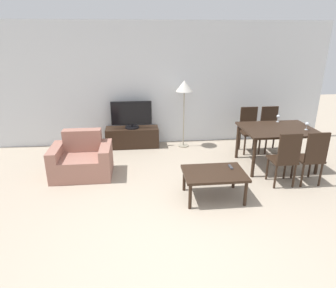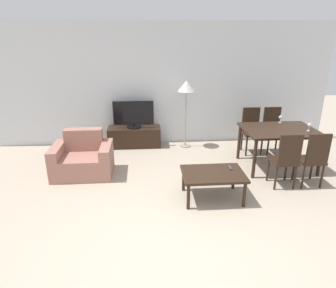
# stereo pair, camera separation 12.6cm
# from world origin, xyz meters

# --- Properties ---
(ground_plane) EXTENTS (18.00, 18.00, 0.00)m
(ground_plane) POSITION_xyz_m (0.00, 0.00, 0.00)
(ground_plane) COLOR tan
(wall_back) EXTENTS (8.00, 0.06, 2.70)m
(wall_back) POSITION_xyz_m (0.00, 3.87, 1.35)
(wall_back) COLOR silver
(wall_back) RESTS_ON ground_plane
(armchair) EXTENTS (1.05, 0.75, 0.79)m
(armchair) POSITION_xyz_m (-1.40, 2.23, 0.28)
(armchair) COLOR #9E6B5B
(armchair) RESTS_ON ground_plane
(tv_stand) EXTENTS (1.17, 0.41, 0.45)m
(tv_stand) POSITION_xyz_m (-0.51, 3.59, 0.22)
(tv_stand) COLOR black
(tv_stand) RESTS_ON ground_plane
(tv) EXTENTS (0.89, 0.31, 0.60)m
(tv) POSITION_xyz_m (-0.51, 3.59, 0.75)
(tv) COLOR black
(tv) RESTS_ON tv_stand
(coffee_table) EXTENTS (0.94, 0.67, 0.44)m
(coffee_table) POSITION_xyz_m (0.75, 1.18, 0.39)
(coffee_table) COLOR black
(coffee_table) RESTS_ON ground_plane
(dining_table) EXTENTS (1.33, 1.01, 0.76)m
(dining_table) POSITION_xyz_m (2.24, 2.26, 0.68)
(dining_table) COLOR black
(dining_table) RESTS_ON ground_plane
(dining_chair_near) EXTENTS (0.40, 0.40, 0.96)m
(dining_chair_near) POSITION_xyz_m (2.00, 1.44, 0.53)
(dining_chair_near) COLOR black
(dining_chair_near) RESTS_ON ground_plane
(dining_chair_far) EXTENTS (0.40, 0.40, 0.96)m
(dining_chair_far) POSITION_xyz_m (2.47, 3.08, 0.53)
(dining_chair_far) COLOR black
(dining_chair_far) RESTS_ON ground_plane
(dining_chair_near_right) EXTENTS (0.40, 0.40, 0.96)m
(dining_chair_near_right) POSITION_xyz_m (2.47, 1.44, 0.53)
(dining_chair_near_right) COLOR black
(dining_chair_near_right) RESTS_ON ground_plane
(dining_chair_far_left) EXTENTS (0.40, 0.40, 0.96)m
(dining_chair_far_left) POSITION_xyz_m (2.00, 3.08, 0.53)
(dining_chair_far_left) COLOR black
(dining_chair_far_left) RESTS_ON ground_plane
(floor_lamp) EXTENTS (0.37, 0.37, 1.50)m
(floor_lamp) POSITION_xyz_m (0.64, 3.50, 1.31)
(floor_lamp) COLOR gray
(floor_lamp) RESTS_ON ground_plane
(remote_primary) EXTENTS (0.04, 0.15, 0.02)m
(remote_primary) POSITION_xyz_m (1.05, 1.32, 0.45)
(remote_primary) COLOR #38383D
(remote_primary) RESTS_ON coffee_table
(wine_glass_left) EXTENTS (0.07, 0.07, 0.15)m
(wine_glass_left) POSITION_xyz_m (2.70, 2.11, 0.86)
(wine_glass_left) COLOR silver
(wine_glass_left) RESTS_ON dining_table
(wine_glass_center) EXTENTS (0.07, 0.07, 0.15)m
(wine_glass_center) POSITION_xyz_m (2.42, 2.67, 0.86)
(wine_glass_center) COLOR silver
(wine_glass_center) RESTS_ON dining_table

